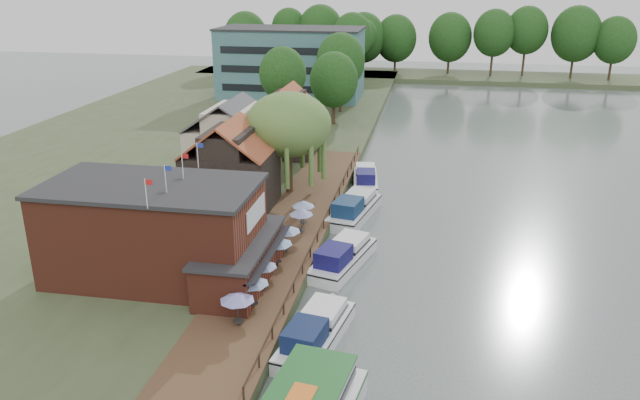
# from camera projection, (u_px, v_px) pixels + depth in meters

# --- Properties ---
(ground) EXTENTS (260.00, 260.00, 0.00)m
(ground) POSITION_uv_depth(u_px,v_px,m) (371.00, 299.00, 45.42)
(ground) COLOR #485452
(ground) RESTS_ON ground
(land_bank) EXTENTS (50.00, 140.00, 1.00)m
(land_bank) POSITION_uv_depth(u_px,v_px,m) (174.00, 148.00, 82.68)
(land_bank) COLOR #384728
(land_bank) RESTS_ON ground
(quay_deck) EXTENTS (6.00, 50.00, 0.10)m
(quay_deck) POSITION_uv_depth(u_px,v_px,m) (294.00, 227.00, 55.65)
(quay_deck) COLOR #47301E
(quay_deck) RESTS_ON land_bank
(quay_rail) EXTENTS (0.20, 49.00, 1.00)m
(quay_rail) POSITION_uv_depth(u_px,v_px,m) (325.00, 222.00, 55.50)
(quay_rail) COLOR black
(quay_rail) RESTS_ON land_bank
(pub) EXTENTS (20.00, 11.00, 7.30)m
(pub) POSITION_uv_depth(u_px,v_px,m) (179.00, 232.00, 45.28)
(pub) COLOR maroon
(pub) RESTS_ON land_bank
(hotel_block) EXTENTS (25.40, 12.40, 12.30)m
(hotel_block) POSITION_uv_depth(u_px,v_px,m) (291.00, 63.00, 111.32)
(hotel_block) COLOR #38666B
(hotel_block) RESTS_ON land_bank
(cottage_a) EXTENTS (8.60, 7.60, 8.50)m
(cottage_a) POSITION_uv_depth(u_px,v_px,m) (231.00, 165.00, 59.09)
(cottage_a) COLOR black
(cottage_a) RESTS_ON land_bank
(cottage_b) EXTENTS (9.60, 8.60, 8.50)m
(cottage_b) POSITION_uv_depth(u_px,v_px,m) (233.00, 137.00, 68.84)
(cottage_b) COLOR beige
(cottage_b) RESTS_ON land_bank
(cottage_c) EXTENTS (7.60, 7.60, 8.50)m
(cottage_c) POSITION_uv_depth(u_px,v_px,m) (287.00, 121.00, 76.46)
(cottage_c) COLOR black
(cottage_c) RESTS_ON land_bank
(willow) EXTENTS (8.60, 8.60, 10.43)m
(willow) POSITION_uv_depth(u_px,v_px,m) (289.00, 144.00, 62.61)
(willow) COLOR #476B2D
(willow) RESTS_ON land_bank
(umbrella_0) EXTENTS (2.24, 2.24, 2.38)m
(umbrella_0) POSITION_uv_depth(u_px,v_px,m) (238.00, 309.00, 39.61)
(umbrella_0) COLOR #231C9B
(umbrella_0) RESTS_ON quay_deck
(umbrella_1) EXTENTS (2.24, 2.24, 2.38)m
(umbrella_1) POSITION_uv_depth(u_px,v_px,m) (253.00, 292.00, 41.70)
(umbrella_1) COLOR navy
(umbrella_1) RESTS_ON quay_deck
(umbrella_2) EXTENTS (2.11, 2.11, 2.38)m
(umbrella_2) POSITION_uv_depth(u_px,v_px,m) (263.00, 275.00, 44.08)
(umbrella_2) COLOR navy
(umbrella_2) RESTS_ON quay_deck
(umbrella_3) EXTENTS (2.44, 2.44, 2.38)m
(umbrella_3) POSITION_uv_depth(u_px,v_px,m) (277.00, 252.00, 47.77)
(umbrella_3) COLOR #1A488F
(umbrella_3) RESTS_ON quay_deck
(umbrella_4) EXTENTS (2.37, 2.37, 2.38)m
(umbrella_4) POSITION_uv_depth(u_px,v_px,m) (286.00, 239.00, 50.05)
(umbrella_4) COLOR #19488E
(umbrella_4) RESTS_ON quay_deck
(umbrella_5) EXTENTS (2.09, 2.09, 2.38)m
(umbrella_5) POSITION_uv_depth(u_px,v_px,m) (301.00, 221.00, 53.52)
(umbrella_5) COLOR navy
(umbrella_5) RESTS_ON quay_deck
(umbrella_6) EXTENTS (2.07, 2.07, 2.38)m
(umbrella_6) POSITION_uv_depth(u_px,v_px,m) (303.00, 213.00, 55.40)
(umbrella_6) COLOR navy
(umbrella_6) RESTS_ON quay_deck
(cruiser_0) EXTENTS (4.71, 10.10, 2.35)m
(cruiser_0) POSITION_uv_depth(u_px,v_px,m) (315.00, 328.00, 39.61)
(cruiser_0) COLOR white
(cruiser_0) RESTS_ON ground
(cruiser_1) EXTENTS (5.52, 10.26, 2.37)m
(cruiser_1) POSITION_uv_depth(u_px,v_px,m) (343.00, 253.00, 50.10)
(cruiser_1) COLOR white
(cruiser_1) RESTS_ON ground
(cruiser_2) EXTENTS (5.19, 10.66, 2.49)m
(cruiser_2) POSITION_uv_depth(u_px,v_px,m) (354.00, 206.00, 60.08)
(cruiser_2) COLOR silver
(cruiser_2) RESTS_ON ground
(cruiser_3) EXTENTS (4.13, 9.50, 2.20)m
(cruiser_3) POSITION_uv_depth(u_px,v_px,m) (365.00, 176.00, 69.31)
(cruiser_3) COLOR white
(cruiser_3) RESTS_ON ground
(swan) EXTENTS (0.44, 0.44, 0.44)m
(swan) POSITION_uv_depth(u_px,v_px,m) (276.00, 391.00, 35.19)
(swan) COLOR white
(swan) RESTS_ON ground
(bank_tree_0) EXTENTS (6.34, 6.34, 12.21)m
(bank_tree_0) POSITION_uv_depth(u_px,v_px,m) (283.00, 92.00, 84.51)
(bank_tree_0) COLOR #143811
(bank_tree_0) RESTS_ON land_bank
(bank_tree_1) EXTENTS (7.08, 7.08, 10.69)m
(bank_tree_1) POSITION_uv_depth(u_px,v_px,m) (334.00, 88.00, 91.43)
(bank_tree_1) COLOR #143811
(bank_tree_1) RESTS_ON land_bank
(bank_tree_2) EXTENTS (7.73, 7.73, 12.61)m
(bank_tree_2) POSITION_uv_depth(u_px,v_px,m) (340.00, 73.00, 99.18)
(bank_tree_2) COLOR #143811
(bank_tree_2) RESTS_ON land_bank
(bank_tree_3) EXTENTS (7.43, 7.43, 11.92)m
(bank_tree_3) POSITION_uv_depth(u_px,v_px,m) (322.00, 59.00, 117.38)
(bank_tree_3) COLOR #143811
(bank_tree_3) RESTS_ON land_bank
(bank_tree_4) EXTENTS (7.96, 7.96, 14.06)m
(bank_tree_4) POSITION_uv_depth(u_px,v_px,m) (352.00, 49.00, 123.98)
(bank_tree_4) COLOR #143811
(bank_tree_4) RESTS_ON land_bank
(bank_tree_5) EXTENTS (6.15, 6.15, 12.20)m
(bank_tree_5) POSITION_uv_depth(u_px,v_px,m) (363.00, 48.00, 133.11)
(bank_tree_5) COLOR #143811
(bank_tree_5) RESTS_ON land_bank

